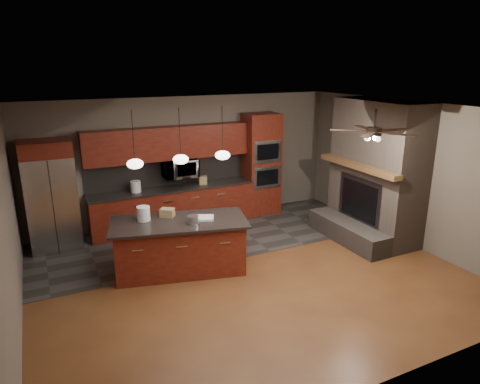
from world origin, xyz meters
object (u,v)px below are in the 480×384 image
microwave (180,168)px  refrigerator (51,196)px  white_bucket (143,214)px  counter_bucket (136,187)px  cardboard_box (167,213)px  counter_box (203,180)px  oven_tower (261,164)px  kitchen_island (180,246)px  paint_can (193,220)px  paint_tray (203,218)px

microwave → refrigerator: bearing=-177.1°
white_bucket → counter_bucket: size_ratio=1.03×
cardboard_box → counter_box: counter_box is taller
white_bucket → cardboard_box: size_ratio=1.05×
oven_tower → microwave: (-1.98, 0.06, 0.11)m
kitchen_island → counter_box: (1.22, 2.03, 0.53)m
white_bucket → paint_can: bearing=-34.9°
white_bucket → counter_bucket: 1.80m
refrigerator → counter_bucket: 1.62m
refrigerator → counter_box: refrigerator is taller
oven_tower → paint_can: oven_tower is taller
oven_tower → refrigerator: (-4.58, -0.07, -0.13)m
microwave → white_bucket: microwave is taller
microwave → cardboard_box: size_ratio=3.16×
oven_tower → kitchen_island: 3.48m
refrigerator → paint_can: refrigerator is taller
microwave → paint_tray: microwave is taller
kitchen_island → paint_tray: paint_tray is taller
white_bucket → paint_tray: size_ratio=0.66×
microwave → kitchen_island: size_ratio=0.30×
white_bucket → paint_tray: white_bucket is taller
oven_tower → microwave: bearing=178.3°
microwave → cardboard_box: 2.04m
refrigerator → cardboard_box: refrigerator is taller
oven_tower → paint_tray: size_ratio=6.45×
microwave → oven_tower: bearing=-1.7°
white_bucket → counter_box: 2.46m
microwave → counter_bucket: microwave is taller
paint_can → paint_tray: 0.25m
oven_tower → refrigerator: oven_tower is taller
kitchen_island → paint_can: paint_can is taller
cardboard_box → counter_box: bearing=86.5°
paint_can → counter_box: counter_box is taller
white_bucket → paint_can: 0.87m
microwave → kitchen_island: 2.40m
paint_can → counter_bucket: 2.32m
oven_tower → paint_can: (-2.52, -2.27, -0.21)m
microwave → paint_tray: (-0.33, -2.20, -0.36)m
refrigerator → cardboard_box: 2.45m
paint_tray → paint_can: bearing=-127.4°
oven_tower → paint_tray: bearing=-137.0°
paint_can → cardboard_box: (-0.29, 0.49, 0.01)m
kitchen_island → white_bucket: (-0.53, 0.29, 0.58)m
refrigerator → counter_box: 3.09m
paint_can → cardboard_box: size_ratio=0.83×
refrigerator → paint_can: bearing=-46.9°
paint_can → counter_bucket: counter_bucket is taller
refrigerator → paint_tray: refrigerator is taller
refrigerator → paint_tray: (2.27, -2.07, -0.12)m
oven_tower → paint_tray: 3.16m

